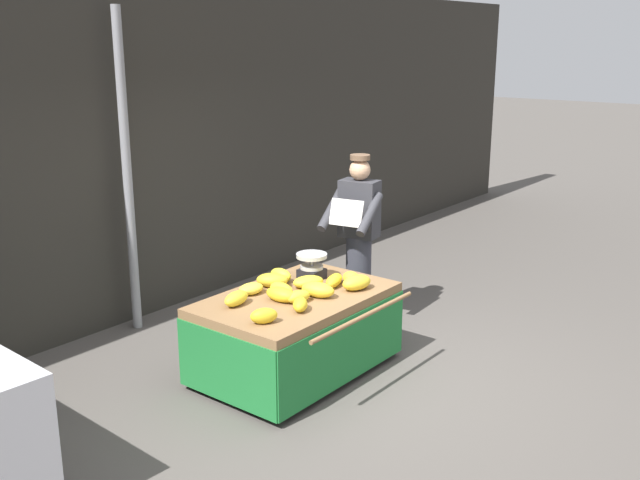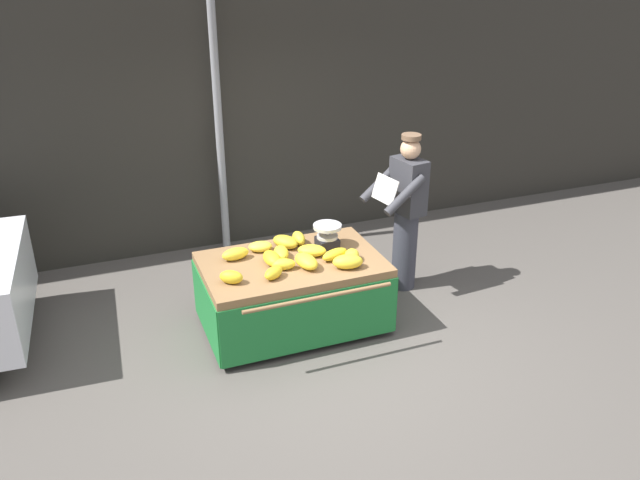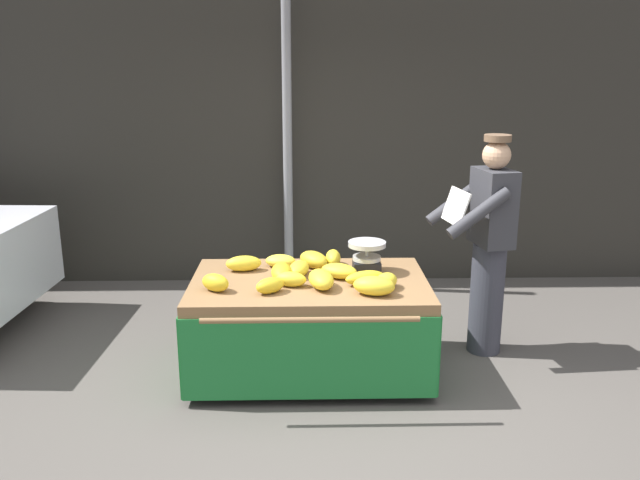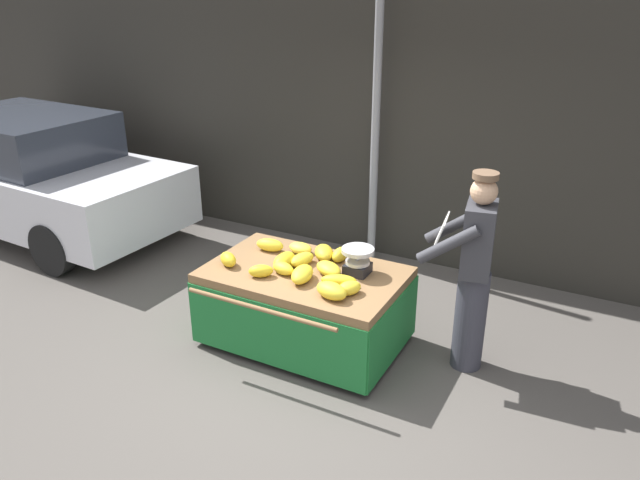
{
  "view_description": "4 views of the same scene",
  "coord_description": "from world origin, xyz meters",
  "px_view_note": "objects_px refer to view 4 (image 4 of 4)",
  "views": [
    {
      "loc": [
        -4.69,
        -3.25,
        2.82
      ],
      "look_at": [
        0.19,
        0.6,
        1.11
      ],
      "focal_mm": 41.28,
      "sensor_mm": 36.0,
      "label": 1
    },
    {
      "loc": [
        -1.93,
        -4.66,
        3.48
      ],
      "look_at": [
        0.06,
        0.45,
        0.94
      ],
      "focal_mm": 36.52,
      "sensor_mm": 36.0,
      "label": 2
    },
    {
      "loc": [
        -0.21,
        -3.9,
        2.22
      ],
      "look_at": [
        -0.11,
        0.63,
        0.99
      ],
      "focal_mm": 36.73,
      "sensor_mm": 36.0,
      "label": 3
    },
    {
      "loc": [
        2.19,
        -3.62,
        3.07
      ],
      "look_at": [
        -0.02,
        0.55,
        1.04
      ],
      "focal_mm": 34.61,
      "sensor_mm": 36.0,
      "label": 4
    }
  ],
  "objects_px": {
    "banana_bunch_13": "(349,288)",
    "banana_bunch_9": "(329,269)",
    "vendor_person": "(473,273)",
    "banana_cart": "(304,290)",
    "banana_bunch_2": "(300,248)",
    "banana_bunch_6": "(284,260)",
    "street_pole": "(375,128)",
    "banana_bunch_0": "(332,291)",
    "banana_bunch_5": "(302,259)",
    "parked_car": "(35,175)",
    "banana_bunch_11": "(340,254)",
    "banana_bunch_8": "(270,245)",
    "weighing_scale": "(358,261)",
    "banana_bunch_12": "(339,280)",
    "banana_bunch_1": "(302,274)",
    "banana_bunch_4": "(261,271)",
    "banana_bunch_3": "(283,268)",
    "banana_bunch_10": "(228,259)",
    "banana_bunch_7": "(324,253)"
  },
  "relations": [
    {
      "from": "banana_bunch_6",
      "to": "banana_cart",
      "type": "bearing_deg",
      "value": 1.43
    },
    {
      "from": "banana_bunch_2",
      "to": "banana_bunch_11",
      "type": "height_order",
      "value": "banana_bunch_11"
    },
    {
      "from": "banana_cart",
      "to": "vendor_person",
      "type": "xyz_separation_m",
      "value": [
        1.38,
        0.33,
        0.35
      ]
    },
    {
      "from": "banana_bunch_0",
      "to": "banana_bunch_11",
      "type": "distance_m",
      "value": 0.7
    },
    {
      "from": "banana_bunch_12",
      "to": "parked_car",
      "type": "bearing_deg",
      "value": 169.62
    },
    {
      "from": "banana_bunch_1",
      "to": "banana_bunch_5",
      "type": "height_order",
      "value": "banana_bunch_1"
    },
    {
      "from": "banana_bunch_8",
      "to": "banana_bunch_12",
      "type": "bearing_deg",
      "value": -20.78
    },
    {
      "from": "weighing_scale",
      "to": "banana_bunch_11",
      "type": "relative_size",
      "value": 1.24
    },
    {
      "from": "banana_bunch_3",
      "to": "banana_bunch_8",
      "type": "xyz_separation_m",
      "value": [
        -0.36,
        0.36,
        0.01
      ]
    },
    {
      "from": "street_pole",
      "to": "banana_bunch_8",
      "type": "bearing_deg",
      "value": -99.78
    },
    {
      "from": "street_pole",
      "to": "banana_bunch_2",
      "type": "distance_m",
      "value": 1.81
    },
    {
      "from": "banana_bunch_5",
      "to": "parked_car",
      "type": "distance_m",
      "value": 4.32
    },
    {
      "from": "banana_bunch_10",
      "to": "banana_bunch_13",
      "type": "bearing_deg",
      "value": 1.02
    },
    {
      "from": "street_pole",
      "to": "banana_bunch_10",
      "type": "xyz_separation_m",
      "value": [
        -0.45,
        -2.16,
        -0.78
      ]
    },
    {
      "from": "banana_bunch_3",
      "to": "banana_bunch_8",
      "type": "relative_size",
      "value": 0.83
    },
    {
      "from": "weighing_scale",
      "to": "banana_bunch_3",
      "type": "distance_m",
      "value": 0.64
    },
    {
      "from": "banana_bunch_0",
      "to": "banana_bunch_12",
      "type": "bearing_deg",
      "value": 100.77
    },
    {
      "from": "banana_bunch_0",
      "to": "banana_bunch_2",
      "type": "height_order",
      "value": "banana_bunch_0"
    },
    {
      "from": "banana_bunch_7",
      "to": "banana_bunch_12",
      "type": "bearing_deg",
      "value": -49.16
    },
    {
      "from": "banana_bunch_8",
      "to": "vendor_person",
      "type": "distance_m",
      "value": 1.87
    },
    {
      "from": "banana_bunch_9",
      "to": "vendor_person",
      "type": "height_order",
      "value": "vendor_person"
    },
    {
      "from": "banana_bunch_10",
      "to": "banana_bunch_13",
      "type": "distance_m",
      "value": 1.17
    },
    {
      "from": "street_pole",
      "to": "banana_bunch_9",
      "type": "bearing_deg",
      "value": -77.75
    },
    {
      "from": "banana_bunch_4",
      "to": "banana_bunch_8",
      "type": "xyz_separation_m",
      "value": [
        -0.22,
        0.49,
        0.0
      ]
    },
    {
      "from": "weighing_scale",
      "to": "banana_bunch_0",
      "type": "bearing_deg",
      "value": -89.58
    },
    {
      "from": "weighing_scale",
      "to": "banana_bunch_12",
      "type": "relative_size",
      "value": 0.94
    },
    {
      "from": "street_pole",
      "to": "banana_bunch_0",
      "type": "relative_size",
      "value": 11.05
    },
    {
      "from": "street_pole",
      "to": "banana_bunch_12",
      "type": "bearing_deg",
      "value": -74.04
    },
    {
      "from": "banana_bunch_13",
      "to": "banana_bunch_9",
      "type": "bearing_deg",
      "value": 142.18
    },
    {
      "from": "banana_bunch_1",
      "to": "banana_bunch_12",
      "type": "bearing_deg",
      "value": 11.59
    },
    {
      "from": "parked_car",
      "to": "banana_bunch_0",
      "type": "bearing_deg",
      "value": -12.75
    },
    {
      "from": "banana_bunch_2",
      "to": "banana_bunch_6",
      "type": "xyz_separation_m",
      "value": [
        0.02,
        -0.32,
        0.01
      ]
    },
    {
      "from": "street_pole",
      "to": "banana_bunch_12",
      "type": "height_order",
      "value": "street_pole"
    },
    {
      "from": "banana_bunch_5",
      "to": "banana_bunch_3",
      "type": "bearing_deg",
      "value": -103.15
    },
    {
      "from": "banana_bunch_12",
      "to": "parked_car",
      "type": "distance_m",
      "value": 4.82
    },
    {
      "from": "banana_bunch_4",
      "to": "banana_bunch_11",
      "type": "xyz_separation_m",
      "value": [
        0.45,
        0.6,
        0.01
      ]
    },
    {
      "from": "street_pole",
      "to": "banana_bunch_8",
      "type": "xyz_separation_m",
      "value": [
        -0.3,
        -1.71,
        -0.79
      ]
    },
    {
      "from": "banana_bunch_5",
      "to": "banana_bunch_11",
      "type": "relative_size",
      "value": 1.15
    },
    {
      "from": "banana_bunch_0",
      "to": "banana_bunch_12",
      "type": "height_order",
      "value": "banana_bunch_0"
    },
    {
      "from": "weighing_scale",
      "to": "parked_car",
      "type": "relative_size",
      "value": 0.07
    },
    {
      "from": "banana_cart",
      "to": "banana_bunch_6",
      "type": "distance_m",
      "value": 0.32
    },
    {
      "from": "banana_bunch_11",
      "to": "banana_bunch_13",
      "type": "relative_size",
      "value": 1.09
    },
    {
      "from": "vendor_person",
      "to": "banana_cart",
      "type": "bearing_deg",
      "value": -166.52
    },
    {
      "from": "banana_bunch_5",
      "to": "banana_bunch_7",
      "type": "relative_size",
      "value": 0.94
    },
    {
      "from": "banana_bunch_4",
      "to": "banana_bunch_6",
      "type": "distance_m",
      "value": 0.28
    },
    {
      "from": "street_pole",
      "to": "vendor_person",
      "type": "relative_size",
      "value": 1.82
    },
    {
      "from": "street_pole",
      "to": "banana_bunch_12",
      "type": "distance_m",
      "value": 2.27
    },
    {
      "from": "banana_bunch_5",
      "to": "parked_car",
      "type": "bearing_deg",
      "value": 171.21
    },
    {
      "from": "banana_bunch_12",
      "to": "banana_bunch_8",
      "type": "bearing_deg",
      "value": 159.22
    },
    {
      "from": "banana_bunch_8",
      "to": "banana_bunch_12",
      "type": "xyz_separation_m",
      "value": [
        0.88,
        -0.33,
        -0.01
      ]
    }
  ]
}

